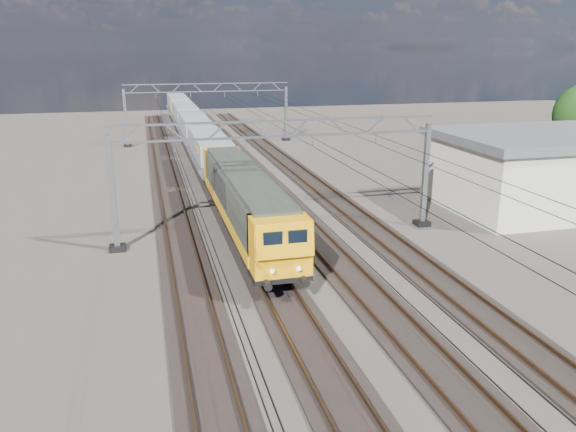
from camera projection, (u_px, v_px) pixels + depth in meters
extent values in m
plane|color=black|center=(297.00, 260.00, 30.50)|extent=(160.00, 160.00, 0.00)
cube|color=black|center=(185.00, 269.00, 29.05)|extent=(2.60, 140.00, 0.12)
cube|color=brown|center=(171.00, 268.00, 28.83)|extent=(0.08, 140.00, 0.16)
cube|color=brown|center=(199.00, 265.00, 29.18)|extent=(0.08, 140.00, 0.16)
cube|color=black|center=(261.00, 262.00, 30.00)|extent=(2.60, 140.00, 0.12)
cube|color=brown|center=(248.00, 261.00, 29.79)|extent=(0.08, 140.00, 0.16)
cube|color=brown|center=(274.00, 258.00, 30.13)|extent=(0.08, 140.00, 0.16)
cube|color=black|center=(332.00, 256.00, 30.96)|extent=(2.60, 140.00, 0.12)
cube|color=brown|center=(320.00, 254.00, 30.74)|extent=(0.08, 140.00, 0.16)
cube|color=brown|center=(344.00, 252.00, 31.08)|extent=(0.08, 140.00, 0.16)
cube|color=black|center=(399.00, 250.00, 31.91)|extent=(2.60, 140.00, 0.12)
cube|color=brown|center=(387.00, 248.00, 31.69)|extent=(0.08, 140.00, 0.16)
cube|color=brown|center=(410.00, 246.00, 32.03)|extent=(0.08, 140.00, 0.16)
cube|color=gray|center=(113.00, 194.00, 30.99)|extent=(0.30, 0.30, 6.60)
cube|color=gray|center=(425.00, 176.00, 35.52)|extent=(0.30, 0.30, 6.60)
cube|color=black|center=(118.00, 248.00, 31.90)|extent=(0.90, 0.90, 0.30)
cube|color=black|center=(422.00, 223.00, 36.43)|extent=(0.90, 0.90, 0.30)
cube|color=gray|center=(279.00, 121.00, 32.18)|extent=(19.30, 0.18, 0.12)
cube|color=gray|center=(279.00, 136.00, 32.44)|extent=(19.30, 0.18, 0.12)
cube|color=gray|center=(130.00, 134.00, 30.33)|extent=(1.03, 0.10, 0.94)
cube|color=gray|center=(175.00, 132.00, 30.89)|extent=(1.03, 0.10, 0.94)
cube|color=gray|center=(218.00, 131.00, 31.46)|extent=(1.03, 0.10, 0.94)
cube|color=gray|center=(259.00, 129.00, 32.03)|extent=(1.03, 0.10, 0.94)
cube|color=gray|center=(299.00, 128.00, 32.59)|extent=(1.03, 0.10, 0.94)
cube|color=gray|center=(338.00, 127.00, 33.16)|extent=(1.03, 0.10, 0.94)
cube|color=gray|center=(375.00, 125.00, 33.72)|extent=(1.03, 0.10, 0.94)
cube|color=gray|center=(411.00, 124.00, 34.29)|extent=(1.03, 0.10, 0.94)
cube|color=gray|center=(174.00, 146.00, 31.10)|extent=(0.06, 0.06, 0.65)
cube|color=gray|center=(245.00, 143.00, 32.05)|extent=(0.06, 0.06, 0.65)
cube|color=gray|center=(312.00, 141.00, 33.01)|extent=(0.06, 0.06, 0.65)
cube|color=gray|center=(376.00, 138.00, 33.96)|extent=(0.06, 0.06, 0.65)
cube|color=gray|center=(126.00, 118.00, 64.39)|extent=(0.30, 0.30, 6.60)
cube|color=gray|center=(286.00, 114.00, 68.91)|extent=(0.30, 0.30, 6.60)
cube|color=black|center=(128.00, 146.00, 65.29)|extent=(0.90, 0.90, 0.30)
cube|color=black|center=(286.00, 139.00, 69.82)|extent=(0.90, 0.90, 0.30)
cube|color=gray|center=(207.00, 84.00, 65.57)|extent=(19.30, 0.18, 0.12)
cube|color=gray|center=(208.00, 91.00, 65.83)|extent=(19.30, 0.18, 0.12)
cube|color=gray|center=(134.00, 89.00, 63.72)|extent=(1.03, 0.10, 0.94)
cube|color=gray|center=(156.00, 88.00, 64.29)|extent=(1.03, 0.10, 0.94)
cube|color=gray|center=(177.00, 88.00, 64.85)|extent=(1.03, 0.10, 0.94)
cube|color=gray|center=(197.00, 88.00, 65.42)|extent=(1.03, 0.10, 0.94)
cube|color=gray|center=(218.00, 87.00, 65.98)|extent=(1.03, 0.10, 0.94)
cube|color=gray|center=(237.00, 87.00, 66.55)|extent=(1.03, 0.10, 0.94)
cube|color=gray|center=(257.00, 87.00, 67.12)|extent=(1.03, 0.10, 0.94)
cube|color=gray|center=(276.00, 86.00, 67.68)|extent=(1.03, 0.10, 0.94)
cube|color=gray|center=(155.00, 95.00, 64.50)|extent=(0.06, 0.06, 0.65)
cube|color=gray|center=(191.00, 95.00, 65.45)|extent=(0.06, 0.06, 0.65)
cube|color=gray|center=(225.00, 94.00, 66.40)|extent=(0.06, 0.06, 0.65)
cube|color=gray|center=(258.00, 93.00, 67.35)|extent=(0.06, 0.06, 0.65)
cylinder|color=black|center=(171.00, 141.00, 34.91)|extent=(0.03, 140.00, 0.03)
cylinder|color=black|center=(170.00, 133.00, 34.76)|extent=(0.03, 140.00, 0.03)
cylinder|color=black|center=(234.00, 139.00, 35.86)|extent=(0.03, 140.00, 0.03)
cylinder|color=black|center=(234.00, 131.00, 35.71)|extent=(0.03, 140.00, 0.03)
cylinder|color=black|center=(295.00, 136.00, 36.81)|extent=(0.03, 140.00, 0.03)
cylinder|color=black|center=(295.00, 129.00, 36.67)|extent=(0.03, 140.00, 0.03)
cylinder|color=black|center=(352.00, 134.00, 37.76)|extent=(0.03, 140.00, 0.03)
cylinder|color=black|center=(352.00, 127.00, 37.62)|extent=(0.03, 140.00, 0.03)
cube|color=black|center=(268.00, 261.00, 28.25)|extent=(2.20, 3.60, 0.60)
cube|color=black|center=(229.00, 197.00, 40.31)|extent=(2.20, 3.60, 0.60)
cube|color=black|center=(245.00, 218.00, 34.17)|extent=(2.65, 20.00, 0.25)
cube|color=black|center=(245.00, 224.00, 34.28)|extent=(2.20, 4.50, 0.75)
cube|color=#2B3028|center=(244.00, 195.00, 33.76)|extent=(2.65, 17.00, 2.60)
cube|color=#FBA80D|center=(222.00, 213.00, 33.73)|extent=(0.04, 17.00, 0.60)
cube|color=#FBA80D|center=(266.00, 210.00, 34.37)|extent=(0.04, 17.00, 0.60)
cube|color=black|center=(219.00, 187.00, 34.26)|extent=(0.05, 5.00, 1.40)
cube|color=black|center=(263.00, 185.00, 34.91)|extent=(0.05, 5.00, 1.40)
cube|color=#2B3028|center=(244.00, 173.00, 33.37)|extent=(2.25, 18.00, 0.15)
cube|color=#FBA80D|center=(280.00, 245.00, 25.32)|extent=(2.65, 1.80, 2.60)
cube|color=#FBA80D|center=(285.00, 241.00, 24.29)|extent=(2.60, 0.46, 1.52)
cube|color=black|center=(273.00, 240.00, 24.04)|extent=(0.85, 0.08, 0.75)
cube|color=black|center=(298.00, 238.00, 24.30)|extent=(0.85, 0.08, 0.75)
cylinder|color=black|center=(267.00, 285.00, 24.41)|extent=(0.36, 0.50, 0.36)
cylinder|color=black|center=(305.00, 282.00, 24.81)|extent=(0.36, 0.50, 0.36)
cylinder|color=white|center=(272.00, 271.00, 24.39)|extent=(0.20, 0.08, 0.20)
cylinder|color=white|center=(299.00, 269.00, 24.67)|extent=(0.20, 0.08, 0.20)
cube|color=#FBA80D|center=(223.00, 166.00, 42.20)|extent=(2.65, 1.80, 2.60)
cube|color=#FBA80D|center=(221.00, 157.00, 42.94)|extent=(2.60, 0.46, 1.52)
cube|color=black|center=(214.00, 156.00, 42.87)|extent=(0.85, 0.08, 0.75)
cube|color=black|center=(228.00, 155.00, 43.13)|extent=(0.85, 0.08, 0.75)
cylinder|color=black|center=(210.00, 181.00, 43.51)|extent=(0.36, 0.50, 0.36)
cylinder|color=black|center=(232.00, 180.00, 43.92)|extent=(0.36, 0.50, 0.36)
cylinder|color=white|center=(213.00, 174.00, 43.31)|extent=(0.20, 0.08, 0.20)
cylinder|color=white|center=(229.00, 173.00, 43.59)|extent=(0.20, 0.08, 0.20)
cube|color=black|center=(217.00, 178.00, 46.53)|extent=(2.20, 2.60, 0.55)
cube|color=black|center=(205.00, 158.00, 54.88)|extent=(2.20, 2.60, 0.55)
cube|color=black|center=(210.00, 163.00, 50.60)|extent=(2.40, 13.00, 0.20)
cube|color=gray|center=(209.00, 144.00, 50.11)|extent=(2.80, 12.00, 1.80)
cube|color=#4B4C53|center=(199.00, 159.00, 50.24)|extent=(1.48, 12.00, 1.36)
cube|color=#4B4C53|center=(220.00, 158.00, 50.69)|extent=(1.48, 12.00, 1.36)
cube|color=#FBA80D|center=(196.00, 149.00, 46.96)|extent=(0.04, 1.20, 0.50)
cube|color=black|center=(199.00, 149.00, 59.70)|extent=(2.20, 2.60, 0.55)
cube|color=black|center=(192.00, 137.00, 68.05)|extent=(2.20, 2.60, 0.55)
cube|color=black|center=(195.00, 139.00, 63.77)|extent=(2.40, 13.00, 0.20)
cube|color=gray|center=(194.00, 124.00, 63.28)|extent=(2.80, 12.00, 1.80)
cube|color=#4B4C53|center=(186.00, 136.00, 63.41)|extent=(1.48, 12.00, 1.36)
cube|color=#4B4C53|center=(203.00, 135.00, 63.86)|extent=(1.48, 12.00, 1.36)
cube|color=#FBA80D|center=(184.00, 127.00, 60.13)|extent=(0.04, 1.20, 0.50)
cube|color=black|center=(188.00, 131.00, 72.87)|extent=(2.20, 2.60, 0.55)
cube|color=black|center=(183.00, 122.00, 81.22)|extent=(2.20, 2.60, 0.55)
cube|color=black|center=(185.00, 124.00, 76.95)|extent=(2.40, 13.00, 0.20)
cube|color=gray|center=(185.00, 111.00, 76.45)|extent=(2.80, 12.00, 1.80)
cube|color=#4B4C53|center=(178.00, 120.00, 76.58)|extent=(1.48, 12.00, 1.36)
cube|color=#4B4C53|center=(192.00, 120.00, 77.04)|extent=(1.48, 12.00, 1.36)
cube|color=#FBA80D|center=(175.00, 113.00, 73.30)|extent=(0.04, 1.20, 0.50)
cube|color=black|center=(180.00, 118.00, 86.05)|extent=(2.20, 2.60, 0.55)
cube|color=black|center=(177.00, 112.00, 94.39)|extent=(2.20, 2.60, 0.55)
cube|color=black|center=(178.00, 113.00, 90.12)|extent=(2.40, 13.00, 0.20)
cube|color=gray|center=(178.00, 102.00, 89.62)|extent=(2.80, 12.00, 1.80)
cube|color=#4B4C53|center=(172.00, 110.00, 89.76)|extent=(1.48, 12.00, 1.36)
cube|color=#4B4C53|center=(184.00, 109.00, 90.21)|extent=(1.48, 12.00, 1.36)
cube|color=#FBA80D|center=(170.00, 103.00, 86.47)|extent=(0.04, 1.20, 0.50)
cube|color=beige|center=(568.00, 173.00, 40.61)|extent=(18.00, 10.00, 4.80)
cube|color=slate|center=(573.00, 135.00, 39.84)|extent=(18.60, 10.60, 0.60)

